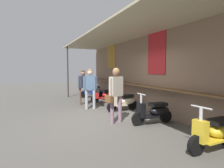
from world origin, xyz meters
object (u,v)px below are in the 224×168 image
scooter_yellow (216,132)px  shopper_passing (91,85)px  scooter_cream (124,101)px  scooter_black (155,111)px  shopper_browsing (83,83)px  shopper_with_handbag (116,89)px  scooter_red (106,95)px  scooter_blue (93,91)px

scooter_yellow → shopper_passing: shopper_passing is taller
scooter_cream → scooter_black: same height
shopper_passing → scooter_black: bearing=-148.4°
scooter_cream → shopper_browsing: bearing=-62.8°
scooter_yellow → shopper_with_handbag: shopper_with_handbag is taller
scooter_red → scooter_yellow: 6.12m
scooter_yellow → shopper_browsing: shopper_browsing is taller
scooter_cream → scooter_yellow: same height
scooter_black → shopper_browsing: (-4.00, -1.18, 0.63)m
shopper_browsing → shopper_passing: bearing=-21.9°
scooter_blue → scooter_red: same height
scooter_cream → shopper_with_handbag: bearing=50.1°
scooter_black → shopper_browsing: 4.22m
scooter_blue → scooter_black: size_ratio=1.00×
scooter_black → shopper_passing: shopper_passing is taller
scooter_cream → scooter_yellow: (4.10, 0.00, 0.00)m
shopper_with_handbag → shopper_browsing: (-3.46, -0.10, -0.05)m
shopper_with_handbag → scooter_cream: bearing=125.4°
shopper_browsing → shopper_with_handbag: bearing=-21.2°
scooter_blue → scooter_yellow: (8.14, 0.00, 0.00)m
scooter_red → scooter_black: size_ratio=1.00×
scooter_cream → scooter_yellow: bearing=86.3°
scooter_black → shopper_browsing: size_ratio=0.84×
scooter_red → shopper_browsing: size_ratio=0.84×
shopper_with_handbag → shopper_browsing: size_ratio=1.05×
scooter_red → scooter_cream: size_ratio=1.00×
shopper_passing → scooter_blue: bearing=-10.5°
scooter_yellow → shopper_browsing: (-6.08, -1.18, 0.63)m
scooter_blue → scooter_black: bearing=93.2°
scooter_yellow → shopper_with_handbag: 2.92m
scooter_black → shopper_with_handbag: shopper_with_handbag is taller
shopper_browsing → scooter_cream: bearing=8.1°
scooter_red → shopper_passing: bearing=47.8°
scooter_red → scooter_yellow: size_ratio=1.00×
scooter_cream → shopper_passing: shopper_passing is taller
shopper_passing → shopper_with_handbag: bearing=-168.5°
scooter_red → shopper_with_handbag: 3.72m
scooter_blue → shopper_browsing: shopper_browsing is taller
scooter_black → shopper_passing: 3.18m
scooter_blue → shopper_browsing: bearing=63.4°
shopper_passing → scooter_cream: bearing=-117.0°
scooter_cream → scooter_black: size_ratio=1.00×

